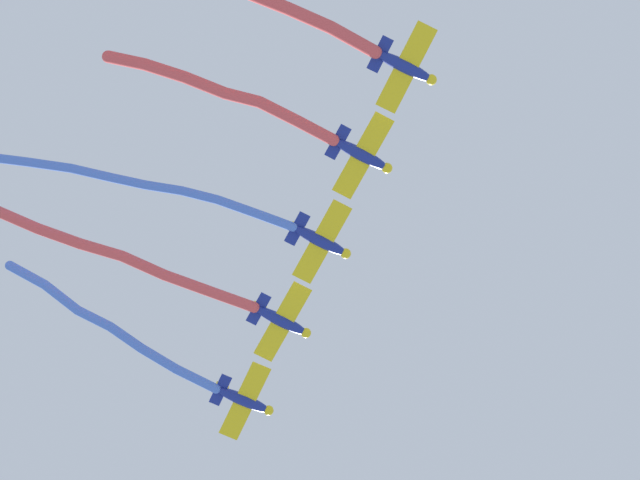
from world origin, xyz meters
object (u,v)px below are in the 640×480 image
(airplane_right_wing, at_px, (321,241))
(airplane_slot, at_px, (282,321))
(airplane_lead, at_px, (406,67))
(airplane_left_wing, at_px, (362,155))
(airplane_trail, at_px, (244,400))

(airplane_right_wing, distance_m, airplane_slot, 6.82)
(airplane_lead, relative_size, airplane_right_wing, 1.00)
(airplane_left_wing, relative_size, airplane_slot, 1.00)
(airplane_trail, bearing_deg, airplane_left_wing, -89.98)
(airplane_lead, xyz_separation_m, airplane_slot, (20.25, 2.72, 0.30))
(airplane_trail, bearing_deg, airplane_right_wing, -89.98)
(airplane_slot, bearing_deg, airplane_trail, 86.43)
(airplane_slot, height_order, airplane_trail, airplane_slot)
(airplane_left_wing, distance_m, airplane_trail, 20.42)
(airplane_lead, height_order, airplane_trail, same)
(airplane_lead, height_order, airplane_right_wing, same)
(airplane_trail, bearing_deg, airplane_slot, -89.98)
(airplane_left_wing, bearing_deg, airplane_lead, -93.48)
(airplane_lead, distance_m, airplane_right_wing, 13.62)
(airplane_slot, xyz_separation_m, airplane_trail, (6.74, 0.90, -0.30))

